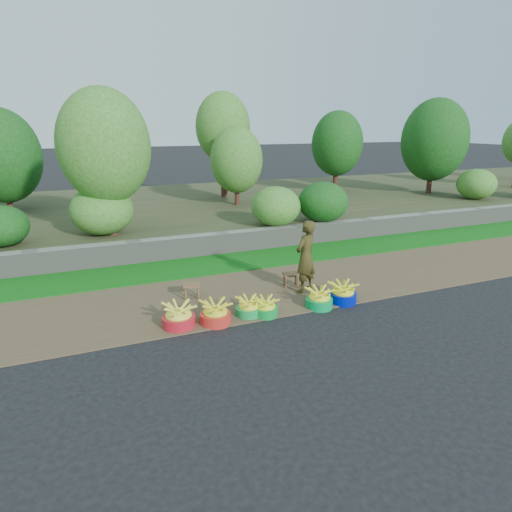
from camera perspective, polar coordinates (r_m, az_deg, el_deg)
name	(u,v)px	position (r m, az deg, el deg)	size (l,w,h in m)	color
ground_plane	(293,316)	(7.65, 4.93, -7.92)	(120.00, 120.00, 0.00)	black
dirt_shoulder	(265,291)	(8.69, 1.22, -4.63)	(80.00, 2.50, 0.02)	brown
grass_verge	(233,262)	(10.44, -3.09, -0.77)	(80.00, 1.50, 0.04)	#0F5F12
retaining_wall	(222,243)	(11.14, -4.54, 1.73)	(80.00, 0.35, 0.55)	gray
earth_bank	(181,210)	(15.77, -9.96, 6.05)	(80.00, 10.00, 0.50)	#3A3E23
vegetation	(23,154)	(14.28, -28.59, 11.85)	(36.11, 7.73, 4.45)	#3E2017
basin_a	(179,317)	(7.26, -10.27, -7.99)	(0.55, 0.55, 0.41)	#B41824
basin_b	(215,314)	(7.31, -5.45, -7.66)	(0.53, 0.53, 0.39)	red
basin_c	(249,308)	(7.56, -0.98, -6.89)	(0.46, 0.46, 0.34)	#169543
basin_d	(265,308)	(7.57, 1.26, -6.90)	(0.44, 0.44, 0.33)	#078F32
basin_e	(319,299)	(7.97, 8.43, -5.68)	(0.50, 0.50, 0.37)	#038F44
basin_f	(343,293)	(8.27, 11.48, -4.92)	(0.53, 0.53, 0.39)	#0011A3
stool_left	(192,287)	(8.32, -8.57, -4.08)	(0.37, 0.32, 0.28)	brown
stool_right	(291,276)	(8.82, 4.69, -2.69)	(0.37, 0.31, 0.29)	brown
vendor_woman	(306,257)	(8.44, 6.63, -0.08)	(0.53, 0.35, 1.45)	black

